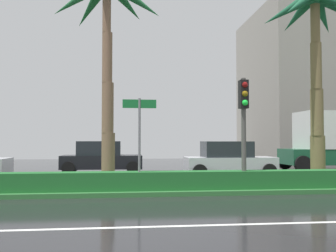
{
  "coord_description": "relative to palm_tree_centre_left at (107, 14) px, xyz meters",
  "views": [
    {
      "loc": [
        0.37,
        -5.81,
        1.8
      ],
      "look_at": [
        2.48,
        12.79,
        2.48
      ],
      "focal_mm": 40.23,
      "sensor_mm": 36.0,
      "label": 1
    }
  ],
  "objects": [
    {
      "name": "palm_tree_centre_left",
      "position": [
        0.0,
        0.0,
        0.0
      ],
      "size": [
        4.35,
        4.28,
        8.15
      ],
      "color": "brown",
      "rests_on": "median_strip"
    },
    {
      "name": "median_strip",
      "position": [
        0.34,
        -0.41,
        -6.48
      ],
      "size": [
        85.5,
        4.0,
        0.15
      ],
      "primitive_type": "cube",
      "color": "#2D6B33",
      "rests_on": "ground_plane"
    },
    {
      "name": "palm_tree_centre",
      "position": [
        8.06,
        -0.46,
        -0.37
      ],
      "size": [
        4.03,
        4.18,
        7.78
      ],
      "color": "brown",
      "rests_on": "median_strip"
    },
    {
      "name": "street_name_sign",
      "position": [
        1.16,
        -1.96,
        -4.48
      ],
      "size": [
        1.1,
        0.08,
        3.0
      ],
      "color": "slate",
      "rests_on": "median_strip"
    },
    {
      "name": "ground_plane",
      "position": [
        0.34,
        0.59,
        -6.61
      ],
      "size": [
        90.0,
        42.0,
        0.1
      ],
      "primitive_type": "cube",
      "color": "black"
    },
    {
      "name": "box_truck_lead",
      "position": [
        13.09,
        6.83,
        -5.01
      ],
      "size": [
        6.4,
        2.64,
        3.46
      ],
      "color": "#195133",
      "rests_on": "ground_plane"
    },
    {
      "name": "traffic_signal_median_right",
      "position": [
        4.67,
        -1.96,
        -3.84
      ],
      "size": [
        0.28,
        0.43,
        3.73
      ],
      "color": "#4C4C47",
      "rests_on": "median_strip"
    },
    {
      "name": "median_hedge",
      "position": [
        0.34,
        -1.81,
        -6.11
      ],
      "size": [
        76.5,
        0.7,
        0.6
      ],
      "color": "#1E6028",
      "rests_on": "median_strip"
    },
    {
      "name": "near_lane_divider_stripe",
      "position": [
        0.34,
        -6.41,
        -6.55
      ],
      "size": [
        81.0,
        0.14,
        0.01
      ],
      "primitive_type": "cube",
      "color": "white",
      "rests_on": "ground_plane"
    },
    {
      "name": "car_in_traffic_second",
      "position": [
        -0.6,
        6.5,
        -5.73
      ],
      "size": [
        4.3,
        2.02,
        1.72
      ],
      "color": "black",
      "rests_on": "ground_plane"
    },
    {
      "name": "car_in_traffic_third",
      "position": [
        5.7,
        3.64,
        -5.73
      ],
      "size": [
        4.3,
        2.02,
        1.72
      ],
      "color": "silver",
      "rests_on": "ground_plane"
    }
  ]
}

